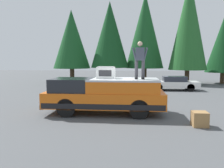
% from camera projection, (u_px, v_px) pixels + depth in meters
% --- Properties ---
extents(ground_plane, '(90.00, 90.00, 0.00)m').
position_uv_depth(ground_plane, '(122.00, 112.00, 11.20)').
color(ground_plane, '#4C4F51').
extents(pickup_truck, '(2.01, 5.54, 1.65)m').
position_uv_depth(pickup_truck, '(105.00, 95.00, 10.82)').
color(pickup_truck, orange).
rests_on(pickup_truck, ground).
extents(compressor_unit, '(0.65, 0.84, 0.56)m').
position_uv_depth(compressor_unit, '(106.00, 72.00, 10.88)').
color(compressor_unit, silver).
rests_on(compressor_unit, pickup_truck).
extents(person_on_truck_bed, '(0.29, 0.72, 1.69)m').
position_uv_depth(person_on_truck_bed, '(140.00, 59.00, 10.38)').
color(person_on_truck_bed, '#333338').
rests_on(person_on_truck_bed, pickup_truck).
extents(parked_car_white, '(1.64, 4.10, 1.16)m').
position_uv_depth(parked_car_white, '(173.00, 83.00, 19.41)').
color(parked_car_white, white).
rests_on(parked_car_white, ground).
extents(wooden_crate, '(0.56, 0.56, 0.56)m').
position_uv_depth(wooden_crate, '(200.00, 119.00, 8.76)').
color(wooden_crate, olive).
rests_on(wooden_crate, ground).
extents(conifer_far_left, '(3.68, 3.68, 7.30)m').
position_uv_depth(conifer_far_left, '(224.00, 44.00, 24.46)').
color(conifer_far_left, '#4C3826').
rests_on(conifer_far_left, ground).
extents(conifer_left, '(3.87, 3.87, 10.88)m').
position_uv_depth(conifer_left, '(189.00, 24.00, 23.50)').
color(conifer_left, '#4C3826').
rests_on(conifer_left, ground).
extents(conifer_center_left, '(4.26, 4.26, 9.93)m').
position_uv_depth(conifer_center_left, '(145.00, 31.00, 25.97)').
color(conifer_center_left, '#4C3826').
rests_on(conifer_center_left, ground).
extents(conifer_center_right, '(4.15, 4.15, 8.88)m').
position_uv_depth(conifer_center_right, '(110.00, 35.00, 25.28)').
color(conifer_center_right, '#4C3826').
rests_on(conifer_center_right, ground).
extents(conifer_right, '(4.24, 4.24, 8.24)m').
position_uv_depth(conifer_right, '(72.00, 39.00, 26.55)').
color(conifer_right, '#4C3826').
rests_on(conifer_right, ground).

